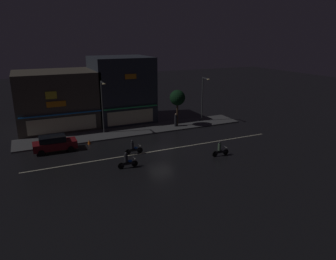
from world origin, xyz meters
TOP-DOWN VIEW (x-y plane):
  - ground_plane at (0.00, 0.00)m, footprint 140.00×140.00m
  - lane_divider_stripe at (0.00, 0.00)m, footprint 27.09×0.16m
  - sidewalk_far at (0.00, 7.68)m, footprint 28.51×4.21m
  - storefront_left_block at (0.00, 13.57)m, footprint 7.77×7.71m
  - storefront_center_block at (-8.55, 13.77)m, footprint 9.96×8.13m
  - streetlamp_west at (-3.96, 8.10)m, footprint 0.44×1.64m
  - streetlamp_mid at (9.80, 7.89)m, footprint 0.44×1.64m
  - pedestrian_on_sidewalk at (5.24, 7.08)m, footprint 0.35×0.35m
  - street_tree at (5.56, 7.27)m, footprint 2.01×2.01m
  - parked_car_near_kerb at (-10.08, 4.39)m, footprint 4.30×1.98m
  - motorcycle_lead at (-2.92, 0.21)m, footprint 1.90×0.60m
  - motorcycle_following at (-4.54, -2.85)m, footprint 1.90×0.60m
  - motorcycle_opposite_lane at (4.77, -3.90)m, footprint 1.90×0.60m
  - traffic_cone at (-6.41, 5.13)m, footprint 0.36×0.36m

SIDE VIEW (x-z plane):
  - ground_plane at x=0.00m, z-range 0.00..0.00m
  - lane_divider_stripe at x=0.00m, z-range 0.00..0.01m
  - sidewalk_far at x=0.00m, z-range 0.00..0.14m
  - traffic_cone at x=-6.41m, z-range 0.00..0.55m
  - motorcycle_lead at x=-2.92m, z-range -0.13..1.39m
  - motorcycle_following at x=-4.54m, z-range -0.13..1.39m
  - motorcycle_opposite_lane at x=4.77m, z-range -0.13..1.39m
  - parked_car_near_kerb at x=-10.08m, z-range 0.03..1.70m
  - pedestrian_on_sidewalk at x=5.24m, z-range 0.08..1.80m
  - storefront_center_block at x=-8.55m, z-range 0.00..7.27m
  - streetlamp_mid at x=9.80m, z-range 0.76..6.83m
  - street_tree at x=5.56m, z-range 1.46..6.21m
  - streetlamp_west at x=-3.96m, z-range 0.76..7.08m
  - storefront_left_block at x=0.00m, z-range 0.00..8.83m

